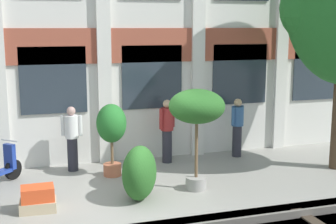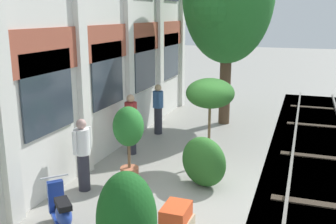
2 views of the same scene
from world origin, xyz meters
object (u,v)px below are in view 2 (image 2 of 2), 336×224
Objects in this scene: potted_plant_terracotta_small at (210,97)px; resident_by_doorway at (158,108)px; potted_plant_square_trough at (176,219)px; resident_near_plants at (83,153)px; potted_plant_low_pan at (128,131)px; resident_watching_tracks at (131,122)px; topiary_hedge at (204,162)px; scooter_near_curb at (62,214)px.

potted_plant_terracotta_small is 3.14m from resident_by_doorway.
resident_near_plants is at bearing 68.97° from potted_plant_square_trough.
resident_watching_tracks is at bearing 22.89° from potted_plant_low_pan.
potted_plant_terracotta_small is 3.09× the size of potted_plant_square_trough.
resident_by_doorway is at bearing 23.87° from potted_plant_square_trough.
potted_plant_low_pan reaches higher than topiary_hedge.
potted_plant_square_trough is 4.27m from resident_watching_tracks.
potted_plant_terracotta_small is at bearing 8.69° from topiary_hedge.
resident_near_plants is at bearing -120.59° from resident_by_doorway.
topiary_hedge is (-1.36, -2.42, -0.34)m from resident_watching_tracks.
topiary_hedge is at bearing -171.31° from potted_plant_terracotta_small.
topiary_hedge is at bearing -84.91° from resident_by_doorway.
topiary_hedge is at bearing -77.74° from scooter_near_curb.
scooter_near_curb is at bearing 178.74° from potted_plant_low_pan.
potted_plant_low_pan is 1.08× the size of resident_near_plants.
resident_watching_tracks is (4.28, 0.62, 0.48)m from scooter_near_curb.
potted_plant_terracotta_small reaches higher than scooter_near_curb.
resident_near_plants is at bearing 141.34° from potted_plant_low_pan.
scooter_near_curb is 0.62× the size of resident_watching_tracks.
scooter_near_curb is at bearing 148.36° from topiary_hedge.
scooter_near_curb is (-2.67, 0.06, -0.74)m from potted_plant_low_pan.
resident_by_doorway is (2.05, 2.19, -0.91)m from potted_plant_terracotta_small.
resident_near_plants is at bearing -26.42° from scooter_near_curb.
resident_by_doorway is 0.96× the size of resident_watching_tracks.
resident_watching_tracks reaches higher than potted_plant_square_trough.
potted_plant_square_trough is 2.72m from resident_near_plants.
resident_by_doorway is (3.65, 0.66, -0.30)m from potted_plant_low_pan.
potted_plant_low_pan reaches higher than resident_near_plants.
potted_plant_square_trough is 0.45× the size of resident_near_plants.
potted_plant_terracotta_small is at bearing 62.88° from resident_near_plants.
scooter_near_curb is 0.65× the size of resident_by_doorway.
resident_watching_tracks is at bearing -120.72° from resident_by_doorway.
potted_plant_square_trough is 0.43× the size of resident_watching_tracks.
potted_plant_low_pan is 2.77m from scooter_near_curb.
scooter_near_curb is (-0.84, 1.82, 0.20)m from potted_plant_square_trough.
topiary_hedge reaches higher than potted_plant_square_trough.
resident_near_plants is (0.95, 2.46, 0.64)m from potted_plant_square_trough.
resident_by_doorway is 1.42× the size of topiary_hedge.
potted_plant_low_pan reaches higher than potted_plant_square_trough.
topiary_hedge is at bearing -81.82° from potted_plant_low_pan.
resident_watching_tracks reaches higher than resident_by_doorway.
potted_plant_square_trough is 0.69× the size of scooter_near_curb.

